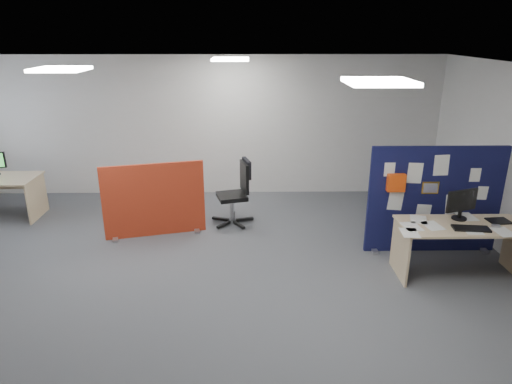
{
  "coord_description": "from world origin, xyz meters",
  "views": [
    {
      "loc": [
        0.79,
        -5.27,
        3.12
      ],
      "look_at": [
        0.89,
        0.68,
        1.0
      ],
      "focal_mm": 32.0,
      "sensor_mm": 36.0,
      "label": 1
    }
  ],
  "objects_px": {
    "navy_divider": "(433,200)",
    "red_divider": "(154,201)",
    "monitor_main": "(462,203)",
    "main_desk": "(460,236)",
    "office_chair": "(238,188)"
  },
  "relations": [
    {
      "from": "main_desk",
      "to": "monitor_main",
      "type": "height_order",
      "value": "monitor_main"
    },
    {
      "from": "main_desk",
      "to": "monitor_main",
      "type": "xyz_separation_m",
      "value": [
        0.03,
        0.15,
        0.41
      ]
    },
    {
      "from": "monitor_main",
      "to": "red_divider",
      "type": "xyz_separation_m",
      "value": [
        -4.31,
        1.15,
        -0.38
      ]
    },
    {
      "from": "navy_divider",
      "to": "monitor_main",
      "type": "relative_size",
      "value": 4.25
    },
    {
      "from": "office_chair",
      "to": "navy_divider",
      "type": "bearing_deg",
      "value": -36.15
    },
    {
      "from": "navy_divider",
      "to": "main_desk",
      "type": "relative_size",
      "value": 1.19
    },
    {
      "from": "navy_divider",
      "to": "office_chair",
      "type": "height_order",
      "value": "navy_divider"
    },
    {
      "from": "monitor_main",
      "to": "main_desk",
      "type": "bearing_deg",
      "value": -121.06
    },
    {
      "from": "navy_divider",
      "to": "main_desk",
      "type": "distance_m",
      "value": 0.74
    },
    {
      "from": "monitor_main",
      "to": "red_divider",
      "type": "height_order",
      "value": "red_divider"
    },
    {
      "from": "red_divider",
      "to": "office_chair",
      "type": "distance_m",
      "value": 1.4
    },
    {
      "from": "navy_divider",
      "to": "monitor_main",
      "type": "distance_m",
      "value": 0.58
    },
    {
      "from": "main_desk",
      "to": "office_chair",
      "type": "height_order",
      "value": "office_chair"
    },
    {
      "from": "navy_divider",
      "to": "red_divider",
      "type": "relative_size",
      "value": 1.25
    },
    {
      "from": "red_divider",
      "to": "main_desk",
      "type": "bearing_deg",
      "value": -30.71
    }
  ]
}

